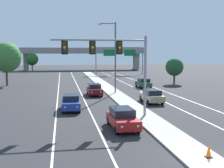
# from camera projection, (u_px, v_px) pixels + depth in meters

# --- Properties ---
(ground_plane) EXTENTS (260.00, 260.00, 0.00)m
(ground_plane) POSITION_uv_depth(u_px,v_px,m) (200.00, 159.00, 15.97)
(ground_plane) COLOR #28282B
(median_island) EXTENTS (2.40, 110.00, 0.15)m
(median_island) POSITION_uv_depth(u_px,v_px,m) (127.00, 103.00, 33.60)
(median_island) COLOR #9E9B93
(median_island) RESTS_ON ground
(lane_stripe_oncoming_center) EXTENTS (0.14, 100.00, 0.01)m
(lane_stripe_oncoming_center) POSITION_uv_depth(u_px,v_px,m) (82.00, 96.00, 39.67)
(lane_stripe_oncoming_center) COLOR silver
(lane_stripe_oncoming_center) RESTS_ON ground
(lane_stripe_receding_center) EXTENTS (0.14, 100.00, 0.01)m
(lane_stripe_receding_center) POSITION_uv_depth(u_px,v_px,m) (149.00, 94.00, 41.26)
(lane_stripe_receding_center) COLOR silver
(lane_stripe_receding_center) RESTS_ON ground
(edge_stripe_left) EXTENTS (0.14, 100.00, 0.01)m
(edge_stripe_left) POSITION_uv_depth(u_px,v_px,m) (58.00, 96.00, 39.11)
(edge_stripe_left) COLOR silver
(edge_stripe_left) RESTS_ON ground
(edge_stripe_right) EXTENTS (0.14, 100.00, 0.01)m
(edge_stripe_right) POSITION_uv_depth(u_px,v_px,m) (171.00, 94.00, 41.82)
(edge_stripe_right) COLOR silver
(edge_stripe_right) RESTS_ON ground
(overhead_signal_mast) EXTENTS (8.47, 0.44, 7.20)m
(overhead_signal_mast) POSITION_uv_depth(u_px,v_px,m) (113.00, 57.00, 25.56)
(overhead_signal_mast) COLOR gray
(overhead_signal_mast) RESTS_ON median_island
(street_lamp_median) EXTENTS (2.58, 0.28, 10.00)m
(street_lamp_median) POSITION_uv_depth(u_px,v_px,m) (114.00, 53.00, 41.27)
(street_lamp_median) COLOR #4C4C51
(street_lamp_median) RESTS_ON median_island
(car_oncoming_red) EXTENTS (1.93, 4.51, 1.58)m
(car_oncoming_red) POSITION_uv_depth(u_px,v_px,m) (122.00, 118.00, 22.40)
(car_oncoming_red) COLOR maroon
(car_oncoming_red) RESTS_ON ground
(car_oncoming_blue) EXTENTS (1.91, 4.50, 1.58)m
(car_oncoming_blue) POSITION_uv_depth(u_px,v_px,m) (71.00, 102.00, 29.69)
(car_oncoming_blue) COLOR navy
(car_oncoming_blue) RESTS_ON ground
(car_oncoming_darkred) EXTENTS (1.86, 4.48, 1.58)m
(car_oncoming_darkred) POSITION_uv_depth(u_px,v_px,m) (94.00, 89.00, 40.19)
(car_oncoming_darkred) COLOR #5B0F14
(car_oncoming_darkred) RESTS_ON ground
(car_receding_tan) EXTENTS (1.90, 4.50, 1.58)m
(car_receding_tan) POSITION_uv_depth(u_px,v_px,m) (151.00, 96.00, 34.12)
(car_receding_tan) COLOR tan
(car_receding_tan) RESTS_ON ground
(car_receding_green) EXTENTS (1.83, 4.47, 1.58)m
(car_receding_green) POSITION_uv_depth(u_px,v_px,m) (143.00, 83.00, 49.00)
(car_receding_green) COLOR #195633
(car_receding_green) RESTS_ON ground
(traffic_cone_median_nose) EXTENTS (0.36, 0.36, 0.74)m
(traffic_cone_median_nose) POSITION_uv_depth(u_px,v_px,m) (209.00, 151.00, 15.83)
(traffic_cone_median_nose) COLOR black
(traffic_cone_median_nose) RESTS_ON median_island
(highway_sign_gantry) EXTENTS (13.28, 0.42, 7.50)m
(highway_sign_gantry) POSITION_uv_depth(u_px,v_px,m) (120.00, 52.00, 79.03)
(highway_sign_gantry) COLOR gray
(highway_sign_gantry) RESTS_ON ground
(overpass_bridge) EXTENTS (42.40, 6.40, 7.65)m
(overpass_bridge) POSITION_uv_depth(u_px,v_px,m) (83.00, 53.00, 101.45)
(overpass_bridge) COLOR gray
(overpass_bridge) RESTS_ON ground
(tree_far_right_b) EXTENTS (3.37, 3.37, 4.88)m
(tree_far_right_b) POSITION_uv_depth(u_px,v_px,m) (174.00, 67.00, 54.86)
(tree_far_right_b) COLOR #4C3823
(tree_far_right_b) RESTS_ON ground
(tree_far_left_a) EXTENTS (4.03, 4.03, 5.84)m
(tree_far_left_a) POSITION_uv_depth(u_px,v_px,m) (32.00, 59.00, 95.28)
(tree_far_left_a) COLOR #4C3823
(tree_far_left_a) RESTS_ON ground
(tree_far_left_c) EXTENTS (5.36, 5.36, 7.76)m
(tree_far_left_c) POSITION_uv_depth(u_px,v_px,m) (6.00, 57.00, 51.63)
(tree_far_left_c) COLOR #4C3823
(tree_far_left_c) RESTS_ON ground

